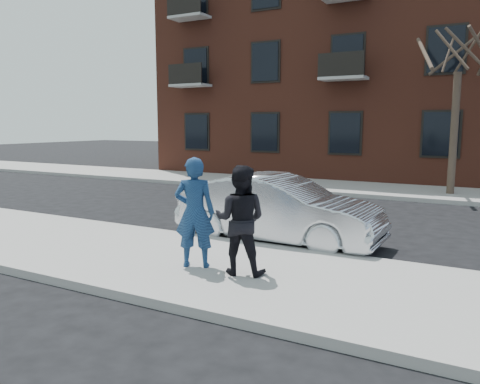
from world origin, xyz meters
The scene contains 10 objects.
ground centered at (0.00, 0.00, 0.00)m, with size 100.00×100.00×0.00m, color black.
near_sidewalk centered at (0.00, -0.25, 0.07)m, with size 50.00×3.50×0.15m, color #9B9792.
near_curb centered at (0.00, 1.55, 0.07)m, with size 50.00×0.10×0.15m, color #999691.
far_sidewalk centered at (0.00, 11.25, 0.07)m, with size 50.00×3.50×0.15m, color #9B9792.
far_curb centered at (0.00, 9.45, 0.07)m, with size 50.00×0.10×0.15m, color #999691.
apartment_building centered at (2.00, 18.00, 6.16)m, with size 24.30×10.30×12.30m.
street_tree centered at (4.50, 11.00, 5.52)m, with size 3.60×3.60×6.80m.
silver_sedan centered at (1.66, 2.30, 0.75)m, with size 1.58×4.53×1.49m, color #B7BABF.
man_hoodie centered at (1.29, -0.43, 1.10)m, with size 0.81×0.69×1.90m.
man_peacoat centered at (2.15, -0.40, 1.05)m, with size 1.01×0.86×1.79m.
Camera 1 is at (5.68, -6.97, 2.60)m, focal length 35.00 mm.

